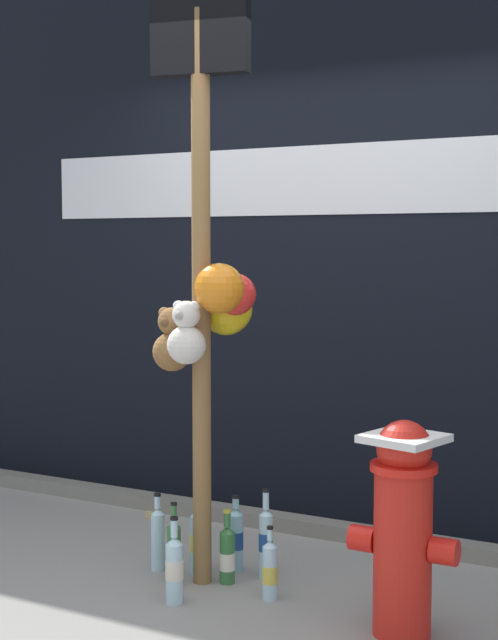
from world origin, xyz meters
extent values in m
plane|color=gray|center=(0.00, 0.00, 0.00)|extent=(14.00, 14.00, 0.00)
cube|color=black|center=(0.00, 1.50, 1.81)|extent=(10.00, 0.20, 3.62)
cube|color=silver|center=(0.37, 1.40, 1.88)|extent=(4.45, 0.01, 0.38)
cube|color=slate|center=(0.00, 1.14, 0.04)|extent=(8.00, 0.12, 0.08)
cylinder|color=olive|center=(-0.14, 0.26, 1.28)|extent=(0.08, 0.08, 2.55)
cube|color=black|center=(-0.14, 0.26, 2.45)|extent=(0.45, 0.16, 0.36)
sphere|color=orange|center=(-0.03, 0.22, 1.34)|extent=(0.22, 0.22, 0.22)
sphere|color=red|center=(0.00, 0.31, 1.31)|extent=(0.19, 0.19, 0.19)
sphere|color=yellow|center=(-0.11, 0.42, 1.24)|extent=(0.24, 0.24, 0.24)
sphere|color=brown|center=(-0.26, 0.20, 1.06)|extent=(0.18, 0.18, 0.18)
sphere|color=brown|center=(-0.26, 0.20, 1.19)|extent=(0.13, 0.13, 0.13)
sphere|color=brown|center=(-0.30, 0.20, 1.23)|extent=(0.05, 0.05, 0.05)
sphere|color=brown|center=(-0.22, 0.20, 1.23)|extent=(0.05, 0.05, 0.05)
sphere|color=brown|center=(-0.26, 0.15, 1.19)|extent=(0.04, 0.04, 0.04)
sphere|color=silver|center=(-0.14, 0.13, 1.10)|extent=(0.17, 0.17, 0.17)
sphere|color=silver|center=(-0.14, 0.13, 1.23)|extent=(0.12, 0.12, 0.12)
sphere|color=silver|center=(-0.18, 0.13, 1.27)|extent=(0.05, 0.05, 0.05)
sphere|color=silver|center=(-0.10, 0.13, 1.27)|extent=(0.05, 0.05, 0.05)
sphere|color=#9D9992|center=(-0.14, 0.08, 1.23)|extent=(0.04, 0.04, 0.04)
cylinder|color=red|center=(0.84, 0.15, 0.33)|extent=(0.23, 0.23, 0.66)
cylinder|color=red|center=(0.84, 0.15, 0.67)|extent=(0.26, 0.26, 0.03)
sphere|color=red|center=(0.84, 0.15, 0.75)|extent=(0.22, 0.22, 0.22)
cylinder|color=red|center=(0.68, 0.15, 0.36)|extent=(0.10, 0.10, 0.10)
cylinder|color=red|center=(1.01, 0.15, 0.36)|extent=(0.10, 0.10, 0.10)
cube|color=white|center=(0.84, 0.15, 0.78)|extent=(0.33, 0.33, 0.03)
cylinder|color=#B2DBEA|center=(-0.12, -0.01, 0.13)|extent=(0.08, 0.08, 0.26)
cone|color=#B2DBEA|center=(-0.12, -0.01, 0.27)|extent=(0.08, 0.08, 0.03)
cylinder|color=#B2DBEA|center=(-0.12, -0.01, 0.33)|extent=(0.03, 0.03, 0.08)
cylinder|color=silver|center=(-0.12, -0.01, 0.15)|extent=(0.08, 0.08, 0.08)
cylinder|color=black|center=(-0.12, -0.01, 0.37)|extent=(0.03, 0.03, 0.01)
cylinder|color=#B2DBEA|center=(-0.41, 0.30, 0.13)|extent=(0.06, 0.06, 0.27)
cone|color=#B2DBEA|center=(-0.41, 0.30, 0.28)|extent=(0.06, 0.06, 0.03)
cylinder|color=#B2DBEA|center=(-0.41, 0.30, 0.33)|extent=(0.03, 0.03, 0.06)
cylinder|color=black|center=(-0.41, 0.30, 0.36)|extent=(0.03, 0.03, 0.01)
cylinder|color=#93CCE0|center=(-0.23, 0.36, 0.14)|extent=(0.06, 0.06, 0.27)
cone|color=#93CCE0|center=(-0.23, 0.36, 0.28)|extent=(0.06, 0.06, 0.03)
cylinder|color=#93CCE0|center=(-0.23, 0.36, 0.33)|extent=(0.02, 0.02, 0.07)
cylinder|color=#D8C64C|center=(-0.23, 0.36, 0.14)|extent=(0.06, 0.06, 0.09)
cylinder|color=black|center=(-0.23, 0.36, 0.37)|extent=(0.03, 0.03, 0.01)
cylinder|color=#337038|center=(-0.04, 0.31, 0.12)|extent=(0.07, 0.07, 0.23)
cone|color=#337038|center=(-0.04, 0.31, 0.25)|extent=(0.07, 0.07, 0.03)
cylinder|color=#337038|center=(-0.04, 0.31, 0.29)|extent=(0.03, 0.03, 0.07)
cylinder|color=silver|center=(-0.04, 0.31, 0.10)|extent=(0.07, 0.07, 0.08)
cylinder|color=gold|center=(-0.04, 0.31, 0.33)|extent=(0.04, 0.04, 0.01)
cylinder|color=#93CCE0|center=(-0.08, 0.47, 0.13)|extent=(0.07, 0.07, 0.27)
cone|color=#93CCE0|center=(-0.08, 0.47, 0.28)|extent=(0.07, 0.07, 0.03)
cylinder|color=#93CCE0|center=(-0.08, 0.47, 0.32)|extent=(0.03, 0.03, 0.05)
cylinder|color=#1E478C|center=(-0.08, 0.47, 0.15)|extent=(0.07, 0.07, 0.08)
cylinder|color=black|center=(-0.08, 0.47, 0.35)|extent=(0.04, 0.04, 0.01)
cylinder|color=#337038|center=(-0.24, 0.18, 0.13)|extent=(0.06, 0.06, 0.26)
cone|color=#337038|center=(-0.24, 0.18, 0.28)|extent=(0.06, 0.06, 0.02)
cylinder|color=#337038|center=(-0.24, 0.18, 0.33)|extent=(0.03, 0.03, 0.08)
cylinder|color=black|center=(-0.24, 0.18, 0.37)|extent=(0.03, 0.03, 0.01)
cylinder|color=#B2DBEA|center=(0.09, 0.44, 0.15)|extent=(0.06, 0.06, 0.30)
cone|color=#B2DBEA|center=(0.09, 0.44, 0.31)|extent=(0.06, 0.06, 0.03)
cylinder|color=#B2DBEA|center=(0.09, 0.44, 0.37)|extent=(0.03, 0.03, 0.08)
cylinder|color=#1E478C|center=(0.09, 0.44, 0.17)|extent=(0.07, 0.07, 0.08)
cylinder|color=black|center=(0.09, 0.44, 0.41)|extent=(0.03, 0.03, 0.01)
cylinder|color=#B2DBEA|center=(0.22, 0.22, 0.12)|extent=(0.07, 0.07, 0.23)
cone|color=#B2DBEA|center=(0.22, 0.22, 0.25)|extent=(0.07, 0.07, 0.03)
cylinder|color=#B2DBEA|center=(0.22, 0.22, 0.29)|extent=(0.03, 0.03, 0.05)
cylinder|color=#D8C64C|center=(0.22, 0.22, 0.11)|extent=(0.07, 0.07, 0.08)
cylinder|color=black|center=(0.22, 0.22, 0.32)|extent=(0.03, 0.03, 0.01)
cube|color=#8C99B2|center=(-0.25, 1.17, 0.00)|extent=(0.14, 0.15, 0.01)
cube|color=tan|center=(-0.94, 1.03, 0.00)|extent=(0.14, 0.17, 0.01)
camera|label=1|loc=(1.99, -3.26, 1.53)|focal=52.13mm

